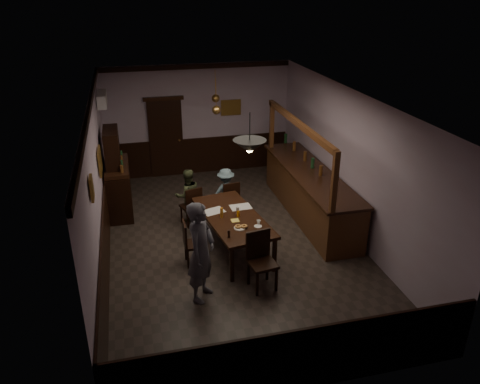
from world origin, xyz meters
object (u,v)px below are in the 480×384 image
object	(u,v)px
chair_far_left	(192,205)
person_seated_left	(188,195)
chair_near	(261,257)
coffee_cup	(259,222)
chair_far_right	(230,198)
person_standing	(201,252)
dining_table	(233,219)
chair_side	(191,241)
soda_can	(238,214)
bar_counter	(310,192)
pendant_brass_far	(216,98)
sideboard	(117,180)
pendant_iron	(250,146)
pendant_brass_mid	(216,110)
person_seated_right	(226,191)

from	to	relation	value
chair_far_left	person_seated_left	bearing A→B (deg)	-97.30
chair_near	coffee_cup	xyz separation A→B (m)	(0.20, 0.84, 0.23)
chair_far_right	person_standing	xyz separation A→B (m)	(-1.10, -2.72, 0.39)
dining_table	chair_far_left	xyz separation A→B (m)	(-0.63, 1.20, -0.19)
dining_table	coffee_cup	distance (m)	0.62
chair_side	person_seated_left	world-z (taller)	person_seated_left
person_standing	soda_can	bearing A→B (deg)	-2.34
person_standing	person_seated_left	world-z (taller)	person_standing
bar_counter	pendant_brass_far	world-z (taller)	pendant_brass_far
coffee_cup	sideboard	distance (m)	3.77
bar_counter	sideboard	bearing A→B (deg)	163.59
soda_can	pendant_iron	world-z (taller)	pendant_iron
sideboard	chair_side	bearing A→B (deg)	-63.96
coffee_cup	sideboard	bearing A→B (deg)	124.17
chair_far_left	soda_can	bearing A→B (deg)	101.24
pendant_iron	sideboard	bearing A→B (deg)	126.50
coffee_cup	soda_can	distance (m)	0.50
soda_can	pendant_brass_mid	world-z (taller)	pendant_brass_mid
chair_side	chair_near	bearing A→B (deg)	-132.25
person_seated_left	pendant_brass_far	distance (m)	2.69
chair_far_right	chair_near	world-z (taller)	chair_near
person_seated_left	pendant_brass_far	size ratio (longest dim) A/B	1.50
pendant_brass_far	chair_far_left	bearing A→B (deg)	-114.74
person_standing	pendant_iron	bearing A→B (deg)	-25.12
chair_side	person_standing	size ratio (longest dim) A/B	0.50
chair_far_right	pendant_brass_mid	distance (m)	2.00
soda_can	pendant_brass_mid	bearing A→B (deg)	88.83
chair_far_right	person_seated_left	bearing A→B (deg)	-15.00
chair_far_right	chair_near	distance (m)	2.63
dining_table	soda_can	xyz separation A→B (m)	(0.10, -0.06, 0.12)
dining_table	sideboard	bearing A→B (deg)	133.28
chair_side	bar_counter	distance (m)	3.23
chair_far_left	chair_near	bearing A→B (deg)	89.54
sideboard	person_seated_right	bearing A→B (deg)	-16.43
person_seated_left	dining_table	bearing A→B (deg)	105.08
chair_far_left	pendant_brass_far	world-z (taller)	pendant_brass_far
pendant_brass_mid	dining_table	bearing A→B (deg)	-93.76
soda_can	chair_far_right	bearing A→B (deg)	83.78
person_standing	pendant_brass_far	size ratio (longest dim) A/B	2.19
chair_near	bar_counter	size ratio (longest dim) A/B	0.26
person_seated_left	coffee_cup	world-z (taller)	person_seated_left
coffee_cup	bar_counter	xyz separation A→B (m)	(1.64, 1.52, -0.22)
coffee_cup	person_seated_left	bearing A→B (deg)	110.52
bar_counter	soda_can	bearing A→B (deg)	-149.92
coffee_cup	bar_counter	bearing A→B (deg)	34.25
person_standing	sideboard	bearing A→B (deg)	52.61
person_seated_right	soda_can	xyz separation A→B (m)	(-0.11, -1.66, 0.26)
person_seated_left	pendant_brass_mid	bearing A→B (deg)	-148.45
person_standing	soda_can	xyz separation A→B (m)	(0.95, 1.34, -0.08)
coffee_cup	soda_can	world-z (taller)	soda_can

